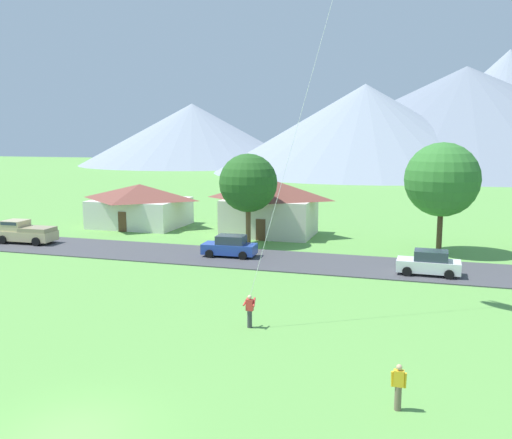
# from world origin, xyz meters

# --- Properties ---
(ground_plane) EXTENTS (400.00, 400.00, 0.00)m
(ground_plane) POSITION_xyz_m (0.00, 0.00, 0.00)
(ground_plane) COLOR #609E47
(road_strip) EXTENTS (160.00, 6.89, 0.08)m
(road_strip) POSITION_xyz_m (0.00, 25.79, 0.04)
(road_strip) COLOR #424247
(road_strip) RESTS_ON ground
(mountain_central_ridge) EXTENTS (78.80, 78.80, 22.77)m
(mountain_central_ridge) POSITION_xyz_m (-4.60, 132.74, 11.38)
(mountain_central_ridge) COLOR gray
(mountain_central_ridge) RESTS_ON ground
(mountain_east_ridge) EXTENTS (124.60, 124.60, 29.39)m
(mountain_east_ridge) POSITION_xyz_m (21.41, 159.50, 14.70)
(mountain_east_ridge) COLOR slate
(mountain_east_ridge) RESTS_ON ground
(mountain_west_ridge) EXTENTS (74.82, 74.82, 20.18)m
(mountain_west_ridge) POSITION_xyz_m (-64.37, 158.74, 10.09)
(mountain_west_ridge) COLOR gray
(mountain_west_ridge) RESTS_ON ground
(mountain_far_east_ridge) EXTENTS (74.68, 74.68, 35.26)m
(mountain_far_east_ridge) POSITION_xyz_m (34.09, 171.12, 17.63)
(mountain_far_east_ridge) COLOR gray
(mountain_far_east_ridge) RESTS_ON ground
(house_left_center) EXTENTS (9.04, 6.54, 5.44)m
(house_left_center) POSITION_xyz_m (-3.53, 36.32, 2.82)
(house_left_center) COLOR beige
(house_left_center) RESTS_ON ground
(house_right_center) EXTENTS (9.73, 8.06, 4.46)m
(house_right_center) POSITION_xyz_m (-18.11, 37.63, 2.31)
(house_right_center) COLOR silver
(house_right_center) RESTS_ON ground
(tree_near_left) EXTENTS (5.08, 5.08, 7.99)m
(tree_near_left) POSITION_xyz_m (-4.06, 31.23, 5.43)
(tree_near_left) COLOR brown
(tree_near_left) RESTS_ON ground
(tree_center) EXTENTS (5.98, 5.98, 9.00)m
(tree_center) POSITION_xyz_m (11.92, 32.47, 6.00)
(tree_center) COLOR #4C3823
(tree_center) RESTS_ON ground
(parked_car_white_west_end) EXTENTS (4.24, 2.16, 1.68)m
(parked_car_white_west_end) POSITION_xyz_m (11.08, 24.45, 0.87)
(parked_car_white_west_end) COLOR white
(parked_car_white_west_end) RESTS_ON road_strip
(parked_car_blue_mid_west) EXTENTS (4.28, 2.23, 1.68)m
(parked_car_blue_mid_west) POSITION_xyz_m (-3.90, 25.95, 0.87)
(parked_car_blue_mid_west) COLOR #2847A8
(parked_car_blue_mid_west) RESTS_ON road_strip
(pickup_truck_sand_west_side) EXTENTS (5.27, 2.46, 1.99)m
(pickup_truck_sand_west_side) POSITION_xyz_m (-23.14, 25.89, 1.06)
(pickup_truck_sand_west_side) COLOR #C6B284
(pickup_truck_sand_west_side) RESTS_ON road_strip
(watcher_person) EXTENTS (0.56, 0.24, 1.68)m
(watcher_person) POSITION_xyz_m (9.90, 4.57, 0.88)
(watcher_person) COLOR #70604C
(watcher_person) RESTS_ON ground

